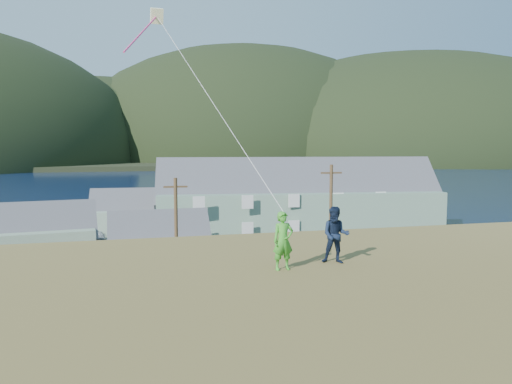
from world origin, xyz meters
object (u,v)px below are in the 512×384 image
at_px(lodge, 298,201).
at_px(kite_flyer_navy, 336,235).
at_px(shed_white, 160,246).
at_px(wharf, 109,218).
at_px(shed_palegreen_far, 134,214).
at_px(shed_palegreen_near, 43,236).
at_px(kite_flyer_green, 283,241).

height_order(lodge, kite_flyer_navy, lodge).
bearing_deg(shed_white, lodge, 36.86).
relative_size(wharf, shed_palegreen_far, 2.48).
bearing_deg(lodge, shed_white, -134.53).
height_order(wharf, kite_flyer_navy, kite_flyer_navy).
xyz_separation_m(shed_palegreen_near, kite_flyer_green, (12.14, -34.04, 5.49)).
distance_m(shed_palegreen_far, kite_flyer_navy, 46.95).
xyz_separation_m(lodge, shed_white, (-16.36, -13.07, -1.82)).
relative_size(wharf, lodge, 0.79).
relative_size(kite_flyer_green, kite_flyer_navy, 0.98).
height_order(shed_palegreen_near, kite_flyer_navy, kite_flyer_navy).
bearing_deg(wharf, kite_flyer_green, -82.74).
bearing_deg(shed_palegreen_near, kite_flyer_green, -77.67).
xyz_separation_m(shed_palegreen_far, kite_flyer_navy, (5.86, -46.26, 5.47)).
distance_m(wharf, kite_flyer_navy, 59.25).
bearing_deg(lodge, kite_flyer_navy, -100.43).
distance_m(lodge, kite_flyer_green, 42.93).
height_order(wharf, lodge, lodge).
distance_m(shed_palegreen_near, kite_flyer_green, 36.56).
bearing_deg(shed_palegreen_far, kite_flyer_green, -80.76).
distance_m(kite_flyer_green, kite_flyer_navy, 1.84).
distance_m(shed_palegreen_near, shed_white, 12.09).
distance_m(wharf, shed_palegreen_near, 24.92).
bearing_deg(lodge, shed_palegreen_near, -159.73).
height_order(lodge, shed_palegreen_near, lodge).
bearing_deg(kite_flyer_navy, kite_flyer_green, -142.99).
height_order(lodge, shed_palegreen_far, lodge).
bearing_deg(shed_white, wharf, 97.93).
distance_m(shed_palegreen_near, kite_flyer_navy, 36.83).
height_order(shed_palegreen_far, kite_flyer_green, kite_flyer_green).
height_order(wharf, shed_palegreen_near, shed_palegreen_near).
xyz_separation_m(wharf, kite_flyer_navy, (9.25, -58.03, 7.62)).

